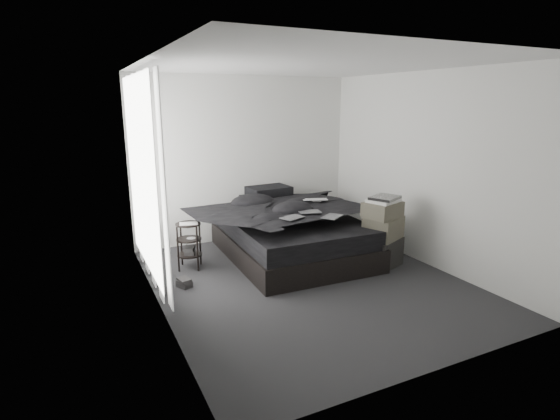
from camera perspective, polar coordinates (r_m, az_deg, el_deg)
name	(u,v)px	position (r m, az deg, el deg)	size (l,w,h in m)	color
floor	(308,282)	(5.56, 3.65, -9.32)	(3.60, 4.20, 0.01)	#29292B
ceiling	(311,64)	(5.13, 4.12, 18.45)	(3.60, 4.20, 0.01)	white
wall_back	(245,159)	(7.07, -4.64, 6.62)	(3.60, 0.01, 2.60)	silver
wall_front	(446,222)	(3.57, 20.82, -1.50)	(3.60, 0.01, 2.60)	silver
wall_left	(154,193)	(4.58, -16.09, 2.15)	(0.01, 4.20, 2.60)	silver
wall_right	(425,170)	(6.27, 18.37, 5.03)	(0.01, 4.20, 2.60)	silver
window_left	(142,175)	(5.45, -17.60, 4.38)	(0.02, 2.00, 2.30)	white
curtain_left	(147,180)	(5.47, -17.03, 3.71)	(0.06, 2.12, 2.48)	white
bed	(291,245)	(6.41, 1.44, -4.58)	(1.77, 2.33, 0.32)	black
mattress	(291,226)	(6.33, 1.46, -2.15)	(1.70, 2.27, 0.25)	black
duvet	(293,210)	(6.21, 1.70, 0.03)	(1.72, 1.99, 0.27)	black
pillow_lower	(264,200)	(7.06, -2.12, 1.25)	(0.70, 0.48, 0.16)	black
pillow_upper	(269,191)	(7.03, -1.47, 2.49)	(0.66, 0.45, 0.15)	black
laptop	(316,195)	(6.47, 4.71, 1.92)	(0.37, 0.24, 0.03)	silver
comic_a	(292,211)	(5.56, 1.63, -0.13)	(0.29, 0.19, 0.01)	black
comic_b	(310,205)	(5.86, 3.90, 0.63)	(0.29, 0.19, 0.01)	black
comic_c	(332,209)	(5.64, 6.84, 0.11)	(0.29, 0.19, 0.01)	black
side_stand	(189,246)	(6.01, -11.77, -4.65)	(0.34, 0.34, 0.62)	black
papers	(189,224)	(5.91, -11.85, -1.78)	(0.24, 0.18, 0.01)	white
floor_books	(184,282)	(5.50, -12.41, -9.20)	(0.12, 0.18, 0.12)	black
box_lower	(381,252)	(6.17, 13.00, -5.32)	(0.53, 0.41, 0.39)	black
box_mid	(383,228)	(6.08, 13.33, -2.25)	(0.49, 0.39, 0.30)	#534F41
box_upper	(383,210)	(6.00, 13.25, 0.05)	(0.47, 0.38, 0.21)	#534F41
art_book_white	(384,200)	(5.98, 13.38, 1.22)	(0.40, 0.32, 0.04)	silver
art_book_snake	(385,198)	(5.98, 13.55, 1.58)	(0.39, 0.31, 0.04)	silver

